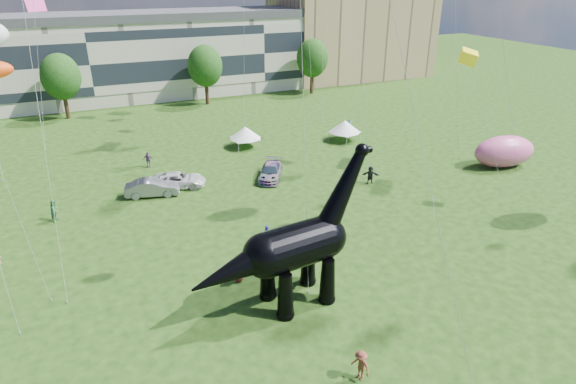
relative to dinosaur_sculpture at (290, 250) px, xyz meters
name	(u,v)px	position (x,y,z in m)	size (l,w,h in m)	color
ground	(312,329)	(0.13, -2.88, -3.74)	(220.00, 220.00, 0.00)	#16330C
terrace_row	(88,63)	(-7.87, 59.12, 2.26)	(78.00, 11.00, 12.00)	beige
apartment_block	(351,16)	(40.13, 62.12, 7.26)	(28.00, 18.00, 22.00)	tan
tree_mid_left	(60,73)	(-11.87, 50.12, 2.55)	(5.20, 5.20, 9.44)	#382314
tree_mid_right	(205,63)	(8.13, 50.12, 2.55)	(5.20, 5.20, 9.44)	#382314
tree_far_right	(312,55)	(26.13, 50.12, 2.55)	(5.20, 5.20, 9.44)	#382314
dinosaur_sculpture	(290,250)	(0.00, 0.00, 0.00)	(12.18, 3.76, 9.91)	black
car_grey	(152,188)	(-5.27, 19.33, -2.95)	(1.68, 4.82, 1.59)	slate
car_white	(179,180)	(-2.60, 20.39, -3.04)	(2.32, 5.04, 1.40)	silver
car_dark	(271,172)	(6.18, 18.76, -3.03)	(2.01, 4.94, 1.43)	#595960
gazebo_near	(245,133)	(6.97, 28.69, -2.00)	(3.60, 3.60, 2.48)	white
gazebo_far	(345,126)	(18.75, 26.08, -1.95)	(4.81, 4.81, 2.55)	white
inflatable_pink	(504,151)	(29.81, 11.98, -2.07)	(6.67, 3.34, 3.34)	#E4589B
visitors	(188,217)	(-3.62, 12.19, -2.88)	(49.92, 37.20, 1.89)	navy
kites	(227,8)	(1.05, 13.75, 12.60)	(62.56, 53.44, 29.22)	red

